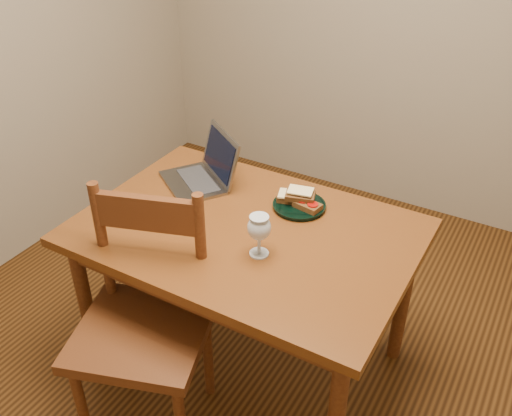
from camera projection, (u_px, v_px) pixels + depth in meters
The scene contains 9 objects.
floor at pixel (265, 353), 2.68m from camera, with size 3.20×3.20×0.02m, color black.
table at pixel (246, 246), 2.28m from camera, with size 1.30×0.90×0.74m.
chair at pixel (142, 316), 2.09m from camera, with size 0.59×0.58×0.51m.
plate at pixel (299, 206), 2.35m from camera, with size 0.22×0.22×0.02m, color black.
sandwich_cheese at pixel (293, 197), 2.36m from camera, with size 0.12×0.07×0.04m, color #381E0C, non-canonical shape.
sandwich_tomato at pixel (308, 204), 2.31m from camera, with size 0.11×0.06×0.03m, color #381E0C, non-canonical shape.
sandwich_top at pixel (300, 194), 2.32m from camera, with size 0.12×0.07×0.04m, color #381E0C, non-canonical shape.
milk_glass at pixel (259, 235), 2.05m from camera, with size 0.09×0.09×0.17m, color white, non-canonical shape.
laptop at pixel (206, 169), 2.51m from camera, with size 0.41×0.40×0.22m.
Camera 1 is at (0.90, -1.64, 2.02)m, focal length 40.00 mm.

